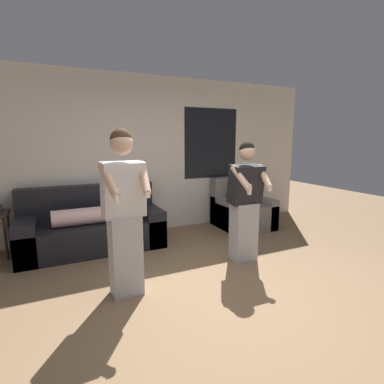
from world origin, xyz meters
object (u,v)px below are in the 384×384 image
Objects in this scene: couch at (92,227)px; person_right at (245,202)px; person_left at (124,213)px; armchair at (242,211)px.

couch is 1.27× the size of person_right.
person_left is at bearing -172.58° from person_right.
person_right is at bearing -37.60° from couch.
armchair is 0.54× the size of person_left.
armchair is 1.68m from person_right.
couch is 1.17× the size of person_left.
couch is 2.16× the size of armchair.
person_right reaches higher than couch.
couch is 1.71m from person_left.
couch is at bearing 95.15° from person_left.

